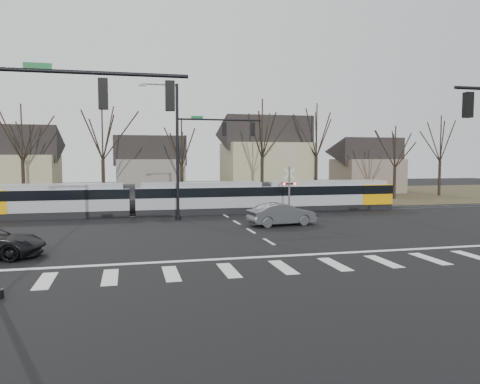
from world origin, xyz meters
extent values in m
plane|color=black|center=(0.00, 0.00, 0.00)|extent=(140.00, 140.00, 0.00)
cube|color=#38331E|center=(0.00, 32.00, 0.01)|extent=(140.00, 28.00, 0.01)
cube|color=silver|center=(-10.80, -4.00, 0.01)|extent=(0.60, 2.60, 0.01)
cube|color=silver|center=(-8.40, -4.00, 0.01)|extent=(0.60, 2.60, 0.01)
cube|color=silver|center=(-6.00, -4.00, 0.01)|extent=(0.60, 2.60, 0.01)
cube|color=silver|center=(-3.60, -4.00, 0.01)|extent=(0.60, 2.60, 0.01)
cube|color=silver|center=(-1.20, -4.00, 0.01)|extent=(0.60, 2.60, 0.01)
cube|color=silver|center=(1.20, -4.00, 0.01)|extent=(0.60, 2.60, 0.01)
cube|color=silver|center=(3.60, -4.00, 0.01)|extent=(0.60, 2.60, 0.01)
cube|color=silver|center=(6.00, -4.00, 0.01)|extent=(0.60, 2.60, 0.01)
cube|color=silver|center=(8.40, -4.00, 0.01)|extent=(0.60, 2.60, 0.01)
cube|color=silver|center=(0.00, -1.80, 0.01)|extent=(28.00, 0.35, 0.01)
cube|color=silver|center=(0.00, 2.00, 0.01)|extent=(0.18, 2.00, 0.01)
cube|color=silver|center=(0.00, 6.00, 0.01)|extent=(0.18, 2.00, 0.01)
cube|color=silver|center=(0.00, 10.00, 0.01)|extent=(0.18, 2.00, 0.01)
cube|color=silver|center=(0.00, 14.00, 0.01)|extent=(0.18, 2.00, 0.01)
cube|color=silver|center=(0.00, 18.00, 0.01)|extent=(0.18, 2.00, 0.01)
cube|color=silver|center=(0.00, 22.00, 0.01)|extent=(0.18, 2.00, 0.01)
cube|color=silver|center=(0.00, 26.00, 0.01)|extent=(0.18, 2.00, 0.01)
cube|color=silver|center=(0.00, 30.00, 0.01)|extent=(0.18, 2.00, 0.01)
cube|color=#59595E|center=(0.00, 15.10, 0.03)|extent=(90.00, 0.12, 0.06)
cube|color=#59595E|center=(0.00, 16.50, 0.03)|extent=(90.00, 0.12, 0.06)
cube|color=gray|center=(-13.46, 16.00, 1.32)|extent=(11.77, 2.53, 2.64)
cube|color=black|center=(-13.46, 16.00, 1.86)|extent=(11.79, 2.57, 0.77)
cube|color=gray|center=(-1.69, 16.00, 1.32)|extent=(10.86, 2.53, 2.64)
cube|color=black|center=(-1.69, 16.00, 1.86)|extent=(10.88, 2.57, 0.77)
cube|color=gray|center=(9.63, 16.00, 1.32)|extent=(11.77, 2.53, 2.64)
cube|color=black|center=(9.63, 16.00, 1.86)|extent=(11.79, 2.57, 0.77)
cube|color=#E59B07|center=(14.06, 16.00, 1.40)|extent=(2.90, 2.59, 1.77)
imported|color=#3E4144|center=(2.72, 7.89, 0.78)|extent=(2.99, 5.21, 1.56)
cylinder|color=black|center=(-8.75, -6.00, 7.60)|extent=(6.50, 0.14, 0.14)
cube|color=#0C5926|center=(-10.50, -6.00, 7.75)|extent=(0.90, 0.03, 0.22)
cube|color=black|center=(-8.43, -6.00, 6.90)|extent=(0.32, 0.32, 1.05)
sphere|color=#FF0C07|center=(-8.43, -6.00, 7.23)|extent=(0.22, 0.22, 0.22)
cube|color=black|center=(-6.15, -6.00, 6.90)|extent=(0.32, 0.32, 1.05)
sphere|color=#FF0C07|center=(-6.15, -6.00, 7.23)|extent=(0.22, 0.22, 0.22)
cube|color=black|center=(6.15, -6.00, 6.90)|extent=(0.32, 0.32, 1.05)
sphere|color=#FF0C07|center=(6.15, -6.00, 7.23)|extent=(0.22, 0.22, 0.22)
cylinder|color=black|center=(-4.00, 12.50, 5.10)|extent=(0.22, 0.22, 10.20)
cylinder|color=black|center=(-4.00, 12.50, 0.15)|extent=(0.44, 0.44, 0.30)
cylinder|color=black|center=(-0.75, 12.50, 7.60)|extent=(6.50, 0.14, 0.14)
cube|color=#0C5926|center=(-2.50, 12.50, 7.75)|extent=(0.90, 0.03, 0.22)
cube|color=black|center=(-0.42, 12.50, 6.90)|extent=(0.32, 0.32, 1.05)
sphere|color=#FF0C07|center=(-0.42, 12.50, 7.23)|extent=(0.22, 0.22, 0.22)
cube|color=black|center=(1.85, 12.50, 6.90)|extent=(0.32, 0.32, 1.05)
sphere|color=#FF0C07|center=(1.85, 12.50, 7.23)|extent=(0.22, 0.22, 0.22)
cube|color=#59595B|center=(-6.50, 12.50, 10.02)|extent=(0.55, 0.22, 0.14)
cylinder|color=#59595B|center=(5.00, 12.80, 2.00)|extent=(0.14, 0.14, 4.00)
cylinder|color=#59595B|center=(5.00, 12.80, 0.10)|extent=(0.36, 0.36, 0.20)
cube|color=silver|center=(5.00, 12.80, 3.40)|extent=(0.95, 0.04, 0.95)
cube|color=silver|center=(5.00, 12.80, 3.40)|extent=(0.95, 0.04, 0.95)
cube|color=black|center=(5.00, 12.80, 2.60)|extent=(1.00, 0.10, 0.12)
sphere|color=#FF0C07|center=(4.55, 12.72, 2.60)|extent=(0.18, 0.18, 0.18)
sphere|color=#FF0C07|center=(5.45, 12.72, 2.60)|extent=(0.18, 0.18, 0.18)
cube|color=#9A9370|center=(-20.00, 34.00, 2.50)|extent=(9.00, 8.00, 5.00)
cube|color=slate|center=(-5.00, 36.00, 2.25)|extent=(8.00, 7.00, 4.50)
cube|color=#9A9370|center=(9.00, 33.00, 3.25)|extent=(10.00, 8.00, 6.50)
cube|color=#6C5D4F|center=(24.00, 35.00, 2.25)|extent=(8.00, 7.00, 4.50)
camera|label=1|loc=(-7.64, -22.87, 4.73)|focal=35.00mm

